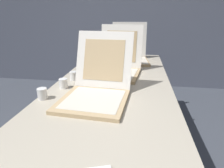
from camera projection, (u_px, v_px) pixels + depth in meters
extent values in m
cube|color=slate|center=(130.00, 8.00, 3.13)|extent=(10.00, 0.10, 2.60)
cube|color=#BCB29E|center=(113.00, 86.00, 1.45)|extent=(0.86, 2.24, 0.03)
cylinder|color=gray|center=(97.00, 82.00, 2.60)|extent=(0.04, 0.04, 0.70)
cylinder|color=gray|center=(151.00, 85.00, 2.50)|extent=(0.04, 0.04, 0.70)
cube|color=tan|center=(93.00, 101.00, 1.13)|extent=(0.41, 0.41, 0.02)
cube|color=silver|center=(94.00, 99.00, 1.14)|extent=(0.35, 0.35, 0.00)
cube|color=white|center=(104.00, 59.00, 1.31)|extent=(0.39, 0.17, 0.36)
cube|color=tan|center=(104.00, 60.00, 1.30)|extent=(0.28, 0.12, 0.26)
cube|color=tan|center=(115.00, 74.00, 1.64)|extent=(0.43, 0.43, 0.02)
cube|color=silver|center=(115.00, 73.00, 1.63)|extent=(0.38, 0.38, 0.00)
cube|color=white|center=(121.00, 46.00, 1.77)|extent=(0.39, 0.11, 0.38)
cube|color=tan|center=(121.00, 46.00, 1.77)|extent=(0.28, 0.08, 0.27)
cylinder|color=white|center=(114.00, 70.00, 1.61)|extent=(0.03, 0.03, 0.00)
cylinder|color=white|center=(115.00, 71.00, 1.62)|extent=(0.01, 0.00, 0.03)
cylinder|color=white|center=(114.00, 71.00, 1.62)|extent=(0.00, 0.00, 0.03)
cylinder|color=white|center=(114.00, 72.00, 1.61)|extent=(0.00, 0.00, 0.03)
cube|color=tan|center=(130.00, 61.00, 2.07)|extent=(0.43, 0.43, 0.02)
cube|color=silver|center=(131.00, 60.00, 2.08)|extent=(0.38, 0.38, 0.00)
cube|color=white|center=(129.00, 40.00, 2.20)|extent=(0.39, 0.08, 0.38)
cube|color=tan|center=(129.00, 40.00, 2.19)|extent=(0.28, 0.06, 0.28)
cylinder|color=white|center=(128.00, 57.00, 2.08)|extent=(0.03, 0.03, 0.00)
cylinder|color=white|center=(129.00, 58.00, 2.08)|extent=(0.01, 0.00, 0.03)
cylinder|color=white|center=(127.00, 58.00, 2.09)|extent=(0.00, 0.00, 0.03)
cylinder|color=white|center=(127.00, 58.00, 2.08)|extent=(0.01, 0.00, 0.03)
cylinder|color=white|center=(42.00, 94.00, 1.18)|extent=(0.06, 0.06, 0.07)
cylinder|color=white|center=(63.00, 83.00, 1.35)|extent=(0.06, 0.06, 0.07)
cylinder|color=white|center=(74.00, 76.00, 1.51)|extent=(0.06, 0.06, 0.07)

